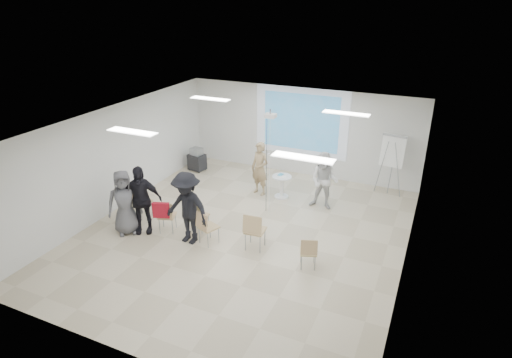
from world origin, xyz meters
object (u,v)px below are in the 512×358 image
at_px(chair_left_inner, 198,214).
at_px(laptop, 200,214).
at_px(audience_outer, 124,199).
at_px(audience_mid, 187,204).
at_px(flipchart_easel, 393,151).
at_px(chair_far_left, 139,199).
at_px(chair_right_far, 309,251).
at_px(chair_right_inner, 254,229).
at_px(player_left, 260,165).
at_px(audience_left, 140,195).
at_px(chair_center, 206,225).
at_px(av_cart, 197,160).
at_px(pedestal_table, 282,185).
at_px(chair_left_mid, 166,214).
at_px(player_right, 324,178).

xyz_separation_m(chair_left_inner, laptop, (0.00, 0.09, -0.05)).
xyz_separation_m(laptop, audience_outer, (-1.68, -0.90, 0.52)).
height_order(audience_mid, flipchart_easel, audience_mid).
distance_m(chair_far_left, chair_right_far, 5.05).
bearing_deg(chair_right_inner, chair_left_inner, 168.11).
xyz_separation_m(player_left, audience_outer, (-2.23, -3.59, 0.03)).
distance_m(chair_right_inner, flipchart_easel, 5.29).
height_order(chair_right_far, audience_outer, audience_outer).
relative_size(chair_left_inner, audience_left, 0.41).
height_order(chair_left_inner, flipchart_easel, flipchart_easel).
distance_m(chair_center, av_cart, 4.96).
xyz_separation_m(chair_far_left, audience_mid, (1.93, -0.52, 0.51)).
xyz_separation_m(pedestal_table, chair_left_mid, (-2.00, -3.20, 0.13)).
relative_size(audience_mid, flipchart_easel, 1.11).
bearing_deg(chair_far_left, chair_left_mid, -1.94).
relative_size(chair_far_left, chair_right_inner, 0.96).
relative_size(chair_center, laptop, 2.87).
bearing_deg(laptop, chair_right_far, 174.11).
bearing_deg(chair_left_inner, chair_left_mid, -148.86).
relative_size(chair_right_inner, audience_mid, 0.46).
bearing_deg(player_right, chair_left_mid, -137.41).
bearing_deg(player_right, audience_mid, -128.60).
height_order(pedestal_table, chair_center, chair_center).
relative_size(chair_right_inner, audience_outer, 0.51).
relative_size(chair_left_mid, chair_right_far, 1.12).
relative_size(player_left, chair_right_inner, 1.91).
bearing_deg(av_cart, audience_outer, -72.07).
bearing_deg(av_cart, laptop, -47.04).
bearing_deg(chair_far_left, flipchart_easel, 51.51).
height_order(chair_right_inner, audience_outer, audience_outer).
bearing_deg(chair_center, audience_outer, -149.21).
distance_m(chair_left_mid, av_cart, 4.32).
height_order(chair_far_left, chair_right_inner, chair_right_inner).
bearing_deg(chair_right_inner, chair_far_left, 171.98).
xyz_separation_m(audience_outer, flipchart_easel, (5.90, 5.17, 0.45)).
bearing_deg(laptop, av_cart, -54.24).
distance_m(chair_far_left, chair_center, 2.43).
bearing_deg(player_right, audience_left, -140.21).
distance_m(player_left, laptop, 2.80).
bearing_deg(chair_right_far, player_left, 108.85).
height_order(player_left, chair_far_left, player_left).
xyz_separation_m(chair_right_inner, audience_mid, (-1.66, -0.32, 0.48)).
relative_size(player_left, audience_left, 0.90).
distance_m(audience_mid, audience_outer, 1.75).
xyz_separation_m(audience_mid, audience_outer, (-1.72, -0.27, -0.10)).
height_order(chair_left_mid, audience_mid, audience_mid).
bearing_deg(laptop, player_right, -132.23).
relative_size(audience_left, audience_mid, 0.99).
bearing_deg(chair_center, audience_left, -153.92).
relative_size(pedestal_table, chair_right_inner, 0.73).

